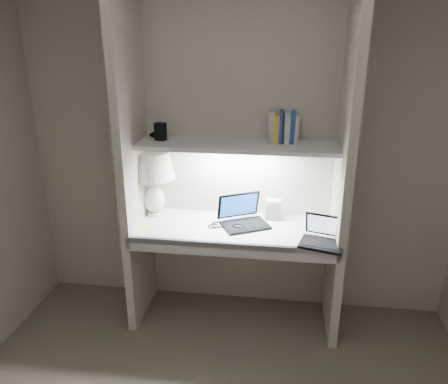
% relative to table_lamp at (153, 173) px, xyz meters
% --- Properties ---
extents(back_wall, '(3.20, 0.01, 2.50)m').
position_rel_table_lamp_xyz_m(back_wall, '(0.64, 0.12, 0.15)').
color(back_wall, beige).
rests_on(back_wall, floor).
extents(alcove_panel_left, '(0.06, 0.55, 2.50)m').
position_rel_table_lamp_xyz_m(alcove_panel_left, '(-0.09, -0.16, 0.15)').
color(alcove_panel_left, beige).
rests_on(alcove_panel_left, floor).
extents(alcove_panel_right, '(0.06, 0.55, 2.50)m').
position_rel_table_lamp_xyz_m(alcove_panel_right, '(1.37, -0.16, 0.15)').
color(alcove_panel_right, beige).
rests_on(alcove_panel_right, floor).
extents(desk, '(1.40, 0.55, 0.04)m').
position_rel_table_lamp_xyz_m(desk, '(0.64, -0.16, -0.35)').
color(desk, white).
rests_on(desk, alcove_panel_left).
extents(desk_apron, '(1.46, 0.03, 0.10)m').
position_rel_table_lamp_xyz_m(desk_apron, '(0.64, -0.42, -0.38)').
color(desk_apron, silver).
rests_on(desk_apron, desk).
extents(shelf, '(1.40, 0.36, 0.03)m').
position_rel_table_lamp_xyz_m(shelf, '(0.64, -0.06, 0.25)').
color(shelf, silver).
rests_on(shelf, back_wall).
extents(strip_light, '(0.60, 0.04, 0.02)m').
position_rel_table_lamp_xyz_m(strip_light, '(0.64, -0.06, 0.22)').
color(strip_light, white).
rests_on(strip_light, shelf).
extents(table_lamp, '(0.34, 0.34, 0.50)m').
position_rel_table_lamp_xyz_m(table_lamp, '(0.00, 0.00, 0.00)').
color(table_lamp, white).
rests_on(table_lamp, desk).
extents(laptop_main, '(0.41, 0.40, 0.22)m').
position_rel_table_lamp_xyz_m(laptop_main, '(0.69, -0.10, -0.28)').
color(laptop_main, black).
rests_on(laptop_main, desk).
extents(laptop_netbook, '(0.34, 0.31, 0.18)m').
position_rel_table_lamp_xyz_m(laptop_netbook, '(1.26, -0.33, -0.29)').
color(laptop_netbook, black).
rests_on(laptop_netbook, desk).
extents(speaker, '(0.12, 0.09, 0.16)m').
position_rel_table_lamp_xyz_m(speaker, '(0.91, 0.02, -0.26)').
color(speaker, silver).
rests_on(speaker, desk).
extents(mouse, '(0.11, 0.08, 0.04)m').
position_rel_table_lamp_xyz_m(mouse, '(0.67, -0.19, -0.32)').
color(mouse, black).
rests_on(mouse, desk).
extents(cable_coil, '(0.11, 0.11, 0.01)m').
position_rel_table_lamp_xyz_m(cable_coil, '(0.52, -0.15, -0.33)').
color(cable_coil, black).
rests_on(cable_coil, desk).
extents(sticky_note, '(0.09, 0.09, 0.00)m').
position_rel_table_lamp_xyz_m(sticky_note, '(0.00, -0.25, -0.33)').
color(sticky_note, '#EBFF35').
rests_on(sticky_note, desk).
extents(book_row, '(0.21, 0.15, 0.22)m').
position_rel_table_lamp_xyz_m(book_row, '(0.96, 0.03, 0.36)').
color(book_row, silver).
rests_on(book_row, shelf).
extents(shelf_box, '(0.09, 0.07, 0.13)m').
position_rel_table_lamp_xyz_m(shelf_box, '(0.09, -0.04, 0.32)').
color(shelf_box, black).
rests_on(shelf_box, shelf).
extents(shelf_gadget, '(0.11, 0.09, 0.04)m').
position_rel_table_lamp_xyz_m(shelf_gadget, '(0.04, 0.03, 0.28)').
color(shelf_gadget, black).
rests_on(shelf_gadget, shelf).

